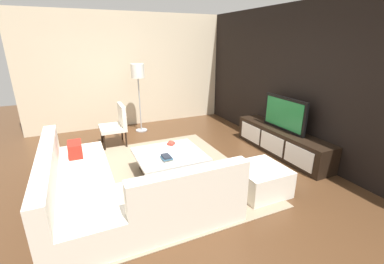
% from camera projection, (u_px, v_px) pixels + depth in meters
% --- Properties ---
extents(ground_plane, '(14.00, 14.00, 0.00)m').
position_uv_depth(ground_plane, '(166.00, 178.00, 4.31)').
color(ground_plane, '#4C301C').
extents(feature_wall_back, '(6.40, 0.12, 2.80)m').
position_uv_depth(feature_wall_back, '(300.00, 82.00, 4.89)').
color(feature_wall_back, black).
rests_on(feature_wall_back, ground).
extents(side_wall_left, '(0.12, 5.20, 2.80)m').
position_uv_depth(side_wall_left, '(131.00, 71.00, 6.67)').
color(side_wall_left, beige).
rests_on(side_wall_left, ground).
extents(area_rug, '(3.16, 2.63, 0.01)m').
position_uv_depth(area_rug, '(164.00, 175.00, 4.39)').
color(area_rug, gray).
rests_on(area_rug, ground).
extents(media_console, '(2.22, 0.48, 0.50)m').
position_uv_depth(media_console, '(281.00, 142.00, 5.16)').
color(media_console, black).
rests_on(media_console, ground).
extents(television, '(1.05, 0.06, 0.64)m').
position_uv_depth(television, '(284.00, 114.00, 4.97)').
color(television, black).
rests_on(television, media_console).
extents(sectional_couch, '(2.48, 2.28, 0.82)m').
position_uv_depth(sectional_couch, '(112.00, 191.00, 3.42)').
color(sectional_couch, silver).
rests_on(sectional_couch, ground).
extents(coffee_table, '(1.00, 1.08, 0.38)m').
position_uv_depth(coffee_table, '(170.00, 163.00, 4.36)').
color(coffee_table, black).
rests_on(coffee_table, ground).
extents(accent_chair_near, '(0.57, 0.52, 0.87)m').
position_uv_depth(accent_chair_near, '(117.00, 123.00, 5.54)').
color(accent_chair_near, black).
rests_on(accent_chair_near, ground).
extents(floor_lamp, '(0.31, 0.31, 1.63)m').
position_uv_depth(floor_lamp, '(138.00, 75.00, 6.10)').
color(floor_lamp, '#A5A5AA').
rests_on(floor_lamp, ground).
extents(ottoman, '(0.70, 0.70, 0.40)m').
position_uv_depth(ottoman, '(260.00, 180.00, 3.85)').
color(ottoman, silver).
rests_on(ottoman, ground).
extents(fruit_bowl, '(0.28, 0.28, 0.13)m').
position_uv_depth(fruit_bowl, '(171.00, 146.00, 4.48)').
color(fruit_bowl, silver).
rests_on(fruit_bowl, coffee_table).
extents(book_stack, '(0.20, 0.16, 0.07)m').
position_uv_depth(book_stack, '(167.00, 158.00, 4.06)').
color(book_stack, '#CCB78C').
rests_on(book_stack, coffee_table).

